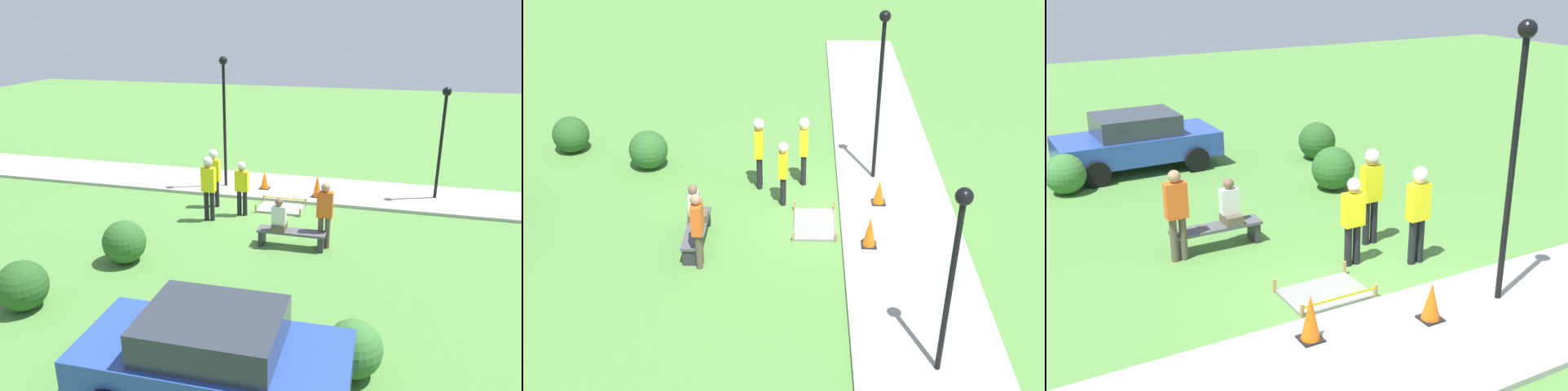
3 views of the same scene
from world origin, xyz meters
The scene contains 17 objects.
ground_plane centered at (0.00, 0.00, 0.00)m, with size 60.00×60.00×0.00m, color #51843D.
sidewalk centered at (0.00, -1.39, 0.05)m, with size 28.00×2.78×0.10m.
wet_concrete_patch centered at (-0.85, 0.62, 0.03)m, with size 1.44×1.03×0.26m.
traffic_cone_near_patch centered at (-1.79, -0.58, 0.46)m, with size 0.34×0.34×0.73m.
traffic_cone_far_patch centered at (0.09, -0.97, 0.41)m, with size 0.34×0.34×0.62m.
park_bench centered at (-1.72, 3.30, 0.33)m, with size 1.78×0.44×0.46m.
person_seated_on_bench centered at (-1.40, 3.35, 0.81)m, with size 0.36×0.44×0.89m.
worker_supervisor centered at (1.00, 2.05, 1.19)m, with size 0.40×0.28×1.94m.
worker_assistant centered at (0.19, 1.41, 0.99)m, with size 0.40×0.24×1.68m.
worker_trainee centered at (1.26, 0.91, 1.13)m, with size 0.40×0.27×1.87m.
bystander_in_orange_shirt centered at (-2.54, 3.11, 1.01)m, with size 0.40×0.23×1.77m.
lamppost_near centered at (1.50, -0.96, 2.94)m, with size 0.28×0.28×4.42m.
lamppost_far centered at (-5.56, -1.47, 2.48)m, with size 0.28×0.28×3.59m.
parked_car_blue centered at (-1.68, 9.11, 0.78)m, with size 4.21×2.17×1.51m.
shrub_rounded_near centered at (-3.72, 7.99, 0.49)m, with size 0.98×0.98×0.98m.
shrub_rounded_mid centered at (2.04, 5.18, 0.53)m, with size 1.06×1.06×1.06m.
shrub_rounded_far centered at (2.98, 7.63, 0.52)m, with size 1.04×1.04×1.04m.
Camera 1 is at (-4.05, 15.25, 5.64)m, focal length 35.00 mm.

